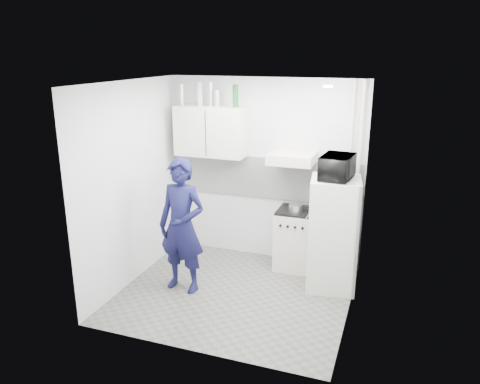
% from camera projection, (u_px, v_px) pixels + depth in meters
% --- Properties ---
extents(floor, '(2.80, 2.80, 0.00)m').
position_uv_depth(floor, '(235.00, 293.00, 5.90)').
color(floor, '#595959').
rests_on(floor, ground).
extents(ceiling, '(2.80, 2.80, 0.00)m').
position_uv_depth(ceiling, '(234.00, 83.00, 5.14)').
color(ceiling, white).
rests_on(ceiling, wall_back).
extents(wall_back, '(2.80, 0.00, 2.80)m').
position_uv_depth(wall_back, '(265.00, 171.00, 6.65)').
color(wall_back, silver).
rests_on(wall_back, floor).
extents(wall_left, '(0.00, 2.60, 2.60)m').
position_uv_depth(wall_left, '(132.00, 184.00, 5.97)').
color(wall_left, silver).
rests_on(wall_left, floor).
extents(wall_right, '(0.00, 2.60, 2.60)m').
position_uv_depth(wall_right, '(355.00, 208.00, 5.07)').
color(wall_right, silver).
rests_on(wall_right, floor).
extents(person, '(0.66, 0.46, 1.71)m').
position_uv_depth(person, '(182.00, 226.00, 5.79)').
color(person, '#111136').
rests_on(person, floor).
extents(stove, '(0.51, 0.51, 0.82)m').
position_uv_depth(stove, '(295.00, 240.00, 6.51)').
color(stove, beige).
rests_on(stove, floor).
extents(fridge, '(0.68, 0.68, 1.45)m').
position_uv_depth(fridge, '(333.00, 234.00, 5.89)').
color(fridge, silver).
rests_on(fridge, floor).
extents(stove_top, '(0.49, 0.49, 0.03)m').
position_uv_depth(stove_top, '(296.00, 211.00, 6.39)').
color(stove_top, black).
rests_on(stove_top, stove).
extents(saucepan, '(0.18, 0.18, 0.10)m').
position_uv_depth(saucepan, '(296.00, 208.00, 6.29)').
color(saucepan, silver).
rests_on(saucepan, stove_top).
extents(microwave, '(0.55, 0.40, 0.29)m').
position_uv_depth(microwave, '(337.00, 167.00, 5.63)').
color(microwave, black).
rests_on(microwave, fridge).
extents(bottle_a, '(0.07, 0.07, 0.30)m').
position_uv_depth(bottle_a, '(182.00, 94.00, 6.57)').
color(bottle_a, silver).
rests_on(bottle_a, upper_cabinet).
extents(bottle_c, '(0.08, 0.08, 0.33)m').
position_uv_depth(bottle_c, '(200.00, 94.00, 6.47)').
color(bottle_c, '#B2B7BC').
rests_on(bottle_c, upper_cabinet).
extents(bottle_d, '(0.07, 0.07, 0.32)m').
position_uv_depth(bottle_d, '(211.00, 94.00, 6.42)').
color(bottle_d, silver).
rests_on(bottle_d, upper_cabinet).
extents(canister_a, '(0.09, 0.09, 0.22)m').
position_uv_depth(canister_a, '(217.00, 98.00, 6.41)').
color(canister_a, silver).
rests_on(canister_a, upper_cabinet).
extents(bottle_e, '(0.08, 0.08, 0.30)m').
position_uv_depth(bottle_e, '(235.00, 96.00, 6.31)').
color(bottle_e, '#144C1E').
rests_on(bottle_e, upper_cabinet).
extents(upper_cabinet, '(1.00, 0.35, 0.70)m').
position_uv_depth(upper_cabinet, '(211.00, 131.00, 6.57)').
color(upper_cabinet, silver).
rests_on(upper_cabinet, wall_back).
extents(range_hood, '(0.60, 0.50, 0.14)m').
position_uv_depth(range_hood, '(292.00, 158.00, 6.20)').
color(range_hood, beige).
rests_on(range_hood, wall_back).
extents(backsplash, '(2.74, 0.03, 0.60)m').
position_uv_depth(backsplash, '(264.00, 178.00, 6.66)').
color(backsplash, white).
rests_on(backsplash, wall_back).
extents(pipe_a, '(0.05, 0.05, 2.60)m').
position_uv_depth(pipe_a, '(357.00, 180.00, 6.16)').
color(pipe_a, beige).
rests_on(pipe_a, floor).
extents(pipe_b, '(0.04, 0.04, 2.60)m').
position_uv_depth(pipe_b, '(348.00, 179.00, 6.20)').
color(pipe_b, beige).
rests_on(pipe_b, floor).
extents(ceiling_spot_fixture, '(0.10, 0.10, 0.02)m').
position_uv_depth(ceiling_spot_fixture, '(328.00, 86.00, 5.01)').
color(ceiling_spot_fixture, white).
rests_on(ceiling_spot_fixture, ceiling).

